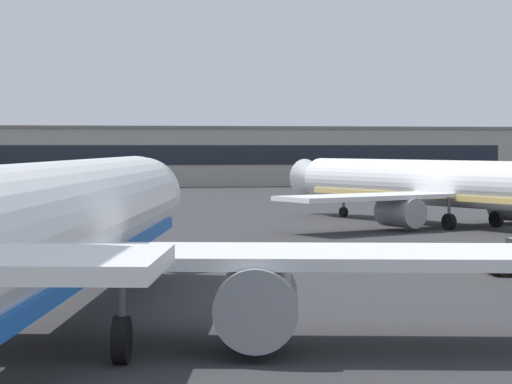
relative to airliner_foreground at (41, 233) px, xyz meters
The scene contains 4 objects.
taxiway_centreline 18.22m from the airliner_foreground, 95.22° to the left, with size 0.30×180.00×0.01m, color yellow.
airliner_foreground is the anchor object (origin of this frame).
airliner_background 49.66m from the airliner_foreground, 56.11° to the left, with size 27.84×34.93×10.41m.
terminal_building 124.09m from the airliner_foreground, 94.07° to the left, with size 148.83×12.40×8.73m.
Camera 1 is at (2.88, -18.08, 5.86)m, focal length 72.98 mm.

